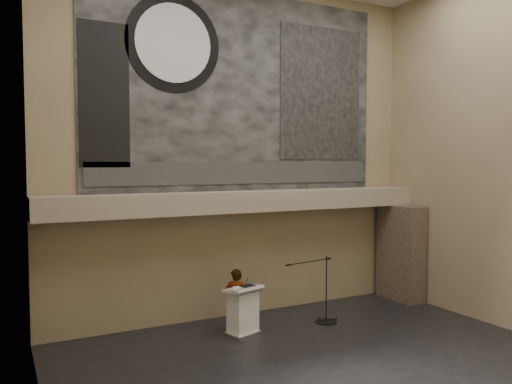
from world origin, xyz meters
TOP-DOWN VIEW (x-y plane):
  - floor at (0.00, 0.00)m, footprint 10.00×10.00m
  - wall_back at (0.00, 4.00)m, footprint 10.00×0.02m
  - wall_left at (-5.00, 0.00)m, footprint 0.02×8.00m
  - soffit at (0.00, 3.60)m, footprint 10.00×0.80m
  - sprinkler_left at (-1.60, 3.55)m, footprint 0.04×0.04m
  - sprinkler_right at (1.90, 3.55)m, footprint 0.04×0.04m
  - banner at (0.00, 3.97)m, footprint 8.00×0.05m
  - banner_text_strip at (0.00, 3.93)m, footprint 7.76×0.02m
  - banner_clock_rim at (-1.80, 3.93)m, footprint 2.30×0.02m
  - banner_clock_face at (-1.80, 3.91)m, footprint 1.84×0.02m
  - banner_building_print at (2.40, 3.93)m, footprint 2.60×0.02m
  - banner_brick_print at (-3.40, 3.93)m, footprint 1.10×0.02m
  - stone_pier at (4.65, 3.15)m, footprint 0.60×1.40m
  - lectern at (-0.69, 2.53)m, footprint 0.93×0.77m
  - binder at (-0.58, 2.49)m, footprint 0.34×0.29m
  - papers at (-0.82, 2.48)m, footprint 0.31×0.36m
  - speaker_person at (-0.68, 2.92)m, footprint 0.62×0.52m
  - mic_stand at (1.47, 2.39)m, footprint 1.53×0.52m

SIDE VIEW (x-z plane):
  - floor at x=0.00m, z-range 0.00..0.00m
  - mic_stand at x=1.47m, z-range -0.56..1.07m
  - lectern at x=-0.69m, z-range -0.02..1.12m
  - speaker_person at x=-0.68m, z-range 0.00..1.44m
  - papers at x=-0.82m, z-range 1.10..1.10m
  - binder at x=-0.58m, z-range 1.10..1.14m
  - stone_pier at x=4.65m, z-range 0.00..2.70m
  - sprinkler_left at x=-1.60m, z-range 2.64..2.70m
  - sprinkler_right at x=1.90m, z-range 2.64..2.70m
  - soffit at x=0.00m, z-range 2.70..3.20m
  - banner_text_strip at x=0.00m, z-range 3.38..3.93m
  - wall_back at x=0.00m, z-range 0.00..8.50m
  - wall_left at x=-5.00m, z-range 0.00..8.50m
  - banner_brick_print at x=-3.40m, z-range 3.80..7.00m
  - banner at x=0.00m, z-range 3.20..8.20m
  - banner_building_print at x=2.40m, z-range 4.00..7.60m
  - banner_clock_rim at x=-1.80m, z-range 5.55..7.85m
  - banner_clock_face at x=-1.80m, z-range 5.78..7.62m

